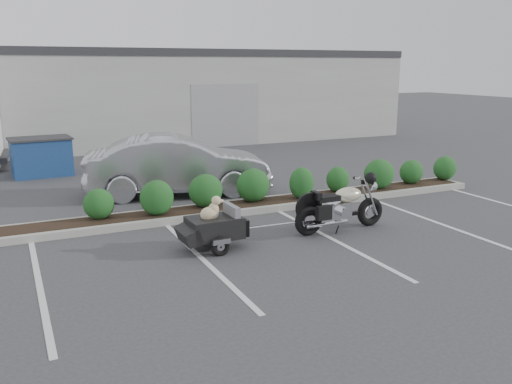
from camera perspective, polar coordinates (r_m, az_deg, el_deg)
name	(u,v)px	position (r m, az deg, el deg)	size (l,w,h in m)	color
ground	(265,239)	(10.72, 0.98, -4.99)	(90.00, 90.00, 0.00)	#38383A
planter_kerb	(263,205)	(13.01, 0.70, -1.35)	(12.00, 1.00, 0.15)	#9E9E93
building	(106,95)	(26.56, -15.51, 9.83)	(26.00, 10.00, 4.00)	#9EA099
motorcycle	(341,207)	(11.27, 8.92, -1.62)	(2.16, 0.73, 1.24)	black
pet_trailer	(214,227)	(10.06, -4.48, -3.66)	(1.72, 0.96, 1.03)	black
sedan	(178,165)	(14.39, -8.25, 2.81)	(1.66, 4.75, 1.57)	#AFAFB7
dumpster	(41,156)	(18.03, -21.67, 3.51)	(1.89, 1.36, 1.18)	navy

